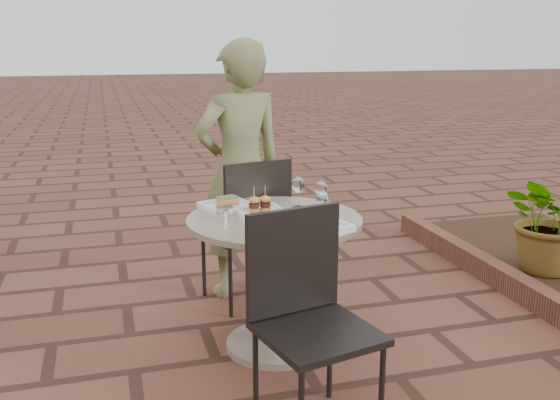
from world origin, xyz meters
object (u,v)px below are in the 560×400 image
object	(u,v)px
chair_far	(250,221)
plate_tuna	(316,226)
cafe_table	(274,263)
chair_near	(306,302)
plate_salmon	(227,205)
diner	(240,171)
plate_sliders	(260,209)

from	to	relation	value
chair_far	plate_tuna	size ratio (longest dim) A/B	2.69
cafe_table	chair_near	world-z (taller)	chair_near
plate_salmon	plate_tuna	xyz separation A→B (m)	(0.33, -0.50, -0.00)
chair_far	diner	distance (m)	0.35
diner	plate_sliders	distance (m)	0.74
chair_far	plate_tuna	xyz separation A→B (m)	(0.12, -0.85, 0.20)
cafe_table	chair_near	bearing A→B (deg)	-94.23
cafe_table	chair_far	bearing A→B (deg)	89.10
cafe_table	plate_sliders	size ratio (longest dim) A/B	3.68
cafe_table	plate_tuna	xyz separation A→B (m)	(0.13, -0.26, 0.26)
chair_near	plate_sliders	xyz separation A→B (m)	(-0.01, 0.75, 0.21)
plate_salmon	diner	bearing A→B (deg)	71.14
plate_salmon	plate_sliders	xyz separation A→B (m)	(0.14, -0.16, 0.01)
chair_near	plate_salmon	distance (m)	0.94
chair_near	chair_far	bearing A→B (deg)	74.29
diner	plate_salmon	bearing A→B (deg)	59.81
diner	plate_tuna	size ratio (longest dim) A/B	4.70
plate_salmon	plate_tuna	distance (m)	0.60
chair_near	cafe_table	bearing A→B (deg)	72.74
cafe_table	plate_tuna	bearing A→B (deg)	-63.37
chair_near	plate_salmon	world-z (taller)	chair_near
diner	plate_sliders	bearing A→B (deg)	74.22
cafe_table	chair_near	distance (m)	0.68
chair_far	plate_salmon	bearing A→B (deg)	44.07
cafe_table	diner	xyz separation A→B (m)	(-0.00, 0.81, 0.33)
chair_near	diner	size ratio (longest dim) A/B	0.57
plate_tuna	diner	bearing A→B (deg)	97.02
chair_far	plate_salmon	world-z (taller)	chair_far
cafe_table	plate_salmon	size ratio (longest dim) A/B	2.88
diner	plate_tuna	bearing A→B (deg)	85.69
chair_far	plate_sliders	bearing A→B (deg)	67.16
plate_sliders	plate_tuna	distance (m)	0.39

